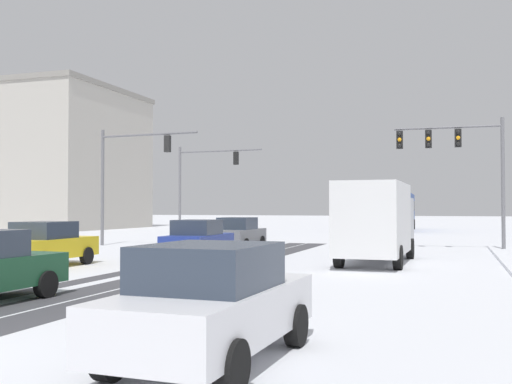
{
  "coord_description": "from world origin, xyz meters",
  "views": [
    {
      "loc": [
        8.27,
        -5.64,
        2.11
      ],
      "look_at": [
        0.0,
        19.27,
        2.8
      ],
      "focal_mm": 41.98,
      "sensor_mm": 36.0,
      "label": 1
    }
  ],
  "objects_px": {
    "car_white_fifth": "(212,302)",
    "traffic_signal_near_left": "(128,166)",
    "traffic_signal_near_right": "(458,154)",
    "office_building_far_left_block": "(39,160)",
    "bus_oncoming": "(399,209)",
    "car_blue_second": "(198,240)",
    "box_truck_delivery": "(377,220)",
    "traffic_signal_far_left": "(202,175)",
    "car_grey_lead": "(238,233)",
    "car_yellow_cab_third": "(46,244)"
  },
  "relations": [
    {
      "from": "traffic_signal_near_right",
      "to": "office_building_far_left_block",
      "type": "height_order",
      "value": "office_building_far_left_block"
    },
    {
      "from": "traffic_signal_far_left",
      "to": "traffic_signal_near_right",
      "type": "xyz_separation_m",
      "value": [
        17.24,
        -8.0,
        0.31
      ]
    },
    {
      "from": "box_truck_delivery",
      "to": "office_building_far_left_block",
      "type": "relative_size",
      "value": 0.4
    },
    {
      "from": "box_truck_delivery",
      "to": "office_building_far_left_block",
      "type": "xyz_separation_m",
      "value": [
        -37.76,
        28.02,
        5.38
      ]
    },
    {
      "from": "traffic_signal_near_left",
      "to": "bus_oncoming",
      "type": "distance_m",
      "value": 30.3
    },
    {
      "from": "car_grey_lead",
      "to": "traffic_signal_far_left",
      "type": "bearing_deg",
      "value": 121.96
    },
    {
      "from": "traffic_signal_far_left",
      "to": "office_building_far_left_block",
      "type": "height_order",
      "value": "office_building_far_left_block"
    },
    {
      "from": "traffic_signal_near_left",
      "to": "office_building_far_left_block",
      "type": "distance_m",
      "value": 32.29
    },
    {
      "from": "car_grey_lead",
      "to": "car_yellow_cab_third",
      "type": "distance_m",
      "value": 11.14
    },
    {
      "from": "bus_oncoming",
      "to": "box_truck_delivery",
      "type": "distance_m",
      "value": 33.61
    },
    {
      "from": "car_grey_lead",
      "to": "car_white_fifth",
      "type": "height_order",
      "value": "same"
    },
    {
      "from": "car_white_fifth",
      "to": "traffic_signal_near_left",
      "type": "bearing_deg",
      "value": 123.05
    },
    {
      "from": "car_grey_lead",
      "to": "bus_oncoming",
      "type": "relative_size",
      "value": 0.37
    },
    {
      "from": "car_blue_second",
      "to": "bus_oncoming",
      "type": "bearing_deg",
      "value": 81.71
    },
    {
      "from": "car_blue_second",
      "to": "traffic_signal_near_left",
      "type": "bearing_deg",
      "value": 136.95
    },
    {
      "from": "traffic_signal_far_left",
      "to": "car_blue_second",
      "type": "xyz_separation_m",
      "value": [
        7.14,
        -16.77,
        -3.63
      ]
    },
    {
      "from": "traffic_signal_near_right",
      "to": "car_grey_lead",
      "type": "xyz_separation_m",
      "value": [
        -10.61,
        -2.62,
        -3.95
      ]
    },
    {
      "from": "traffic_signal_far_left",
      "to": "car_white_fifth",
      "type": "bearing_deg",
      "value": -66.23
    },
    {
      "from": "car_yellow_cab_third",
      "to": "traffic_signal_near_left",
      "type": "bearing_deg",
      "value": 106.62
    },
    {
      "from": "traffic_signal_far_left",
      "to": "car_grey_lead",
      "type": "xyz_separation_m",
      "value": [
        6.63,
        -10.62,
        -3.63
      ]
    },
    {
      "from": "traffic_signal_far_left",
      "to": "car_yellow_cab_third",
      "type": "height_order",
      "value": "traffic_signal_far_left"
    },
    {
      "from": "traffic_signal_near_left",
      "to": "car_grey_lead",
      "type": "distance_m",
      "value": 7.68
    },
    {
      "from": "traffic_signal_near_left",
      "to": "box_truck_delivery",
      "type": "xyz_separation_m",
      "value": [
        14.35,
        -5.94,
        -2.79
      ]
    },
    {
      "from": "traffic_signal_near_right",
      "to": "box_truck_delivery",
      "type": "xyz_separation_m",
      "value": [
        -3.01,
        -7.93,
        -3.13
      ]
    },
    {
      "from": "bus_oncoming",
      "to": "office_building_far_left_block",
      "type": "height_order",
      "value": "office_building_far_left_block"
    },
    {
      "from": "car_grey_lead",
      "to": "car_yellow_cab_third",
      "type": "height_order",
      "value": "same"
    },
    {
      "from": "car_grey_lead",
      "to": "office_building_far_left_block",
      "type": "bearing_deg",
      "value": 143.0
    },
    {
      "from": "traffic_signal_near_left",
      "to": "traffic_signal_far_left",
      "type": "distance_m",
      "value": 9.99
    },
    {
      "from": "car_blue_second",
      "to": "traffic_signal_far_left",
      "type": "bearing_deg",
      "value": 113.07
    },
    {
      "from": "bus_oncoming",
      "to": "car_blue_second",
      "type": "bearing_deg",
      "value": -98.29
    },
    {
      "from": "traffic_signal_near_left",
      "to": "bus_oncoming",
      "type": "xyz_separation_m",
      "value": [
        12.27,
        27.6,
        -2.43
      ]
    },
    {
      "from": "bus_oncoming",
      "to": "office_building_far_left_block",
      "type": "xyz_separation_m",
      "value": [
        -35.68,
        -5.52,
        5.02
      ]
    },
    {
      "from": "traffic_signal_near_left",
      "to": "box_truck_delivery",
      "type": "distance_m",
      "value": 15.78
    },
    {
      "from": "traffic_signal_near_right",
      "to": "car_blue_second",
      "type": "distance_m",
      "value": 13.95
    },
    {
      "from": "traffic_signal_near_left",
      "to": "car_white_fifth",
      "type": "distance_m",
      "value": 25.9
    },
    {
      "from": "car_yellow_cab_third",
      "to": "car_blue_second",
      "type": "bearing_deg",
      "value": 48.79
    },
    {
      "from": "car_grey_lead",
      "to": "office_building_far_left_block",
      "type": "height_order",
      "value": "office_building_far_left_block"
    },
    {
      "from": "car_white_fifth",
      "to": "office_building_far_left_block",
      "type": "height_order",
      "value": "office_building_far_left_block"
    },
    {
      "from": "car_yellow_cab_third",
      "to": "bus_oncoming",
      "type": "height_order",
      "value": "bus_oncoming"
    },
    {
      "from": "traffic_signal_near_left",
      "to": "car_white_fifth",
      "type": "relative_size",
      "value": 1.56
    },
    {
      "from": "car_grey_lead",
      "to": "car_white_fifth",
      "type": "bearing_deg",
      "value": -70.86
    },
    {
      "from": "traffic_signal_near_left",
      "to": "traffic_signal_far_left",
      "type": "bearing_deg",
      "value": 89.33
    },
    {
      "from": "traffic_signal_near_right",
      "to": "car_white_fifth",
      "type": "relative_size",
      "value": 1.56
    },
    {
      "from": "car_grey_lead",
      "to": "car_blue_second",
      "type": "height_order",
      "value": "same"
    },
    {
      "from": "traffic_signal_near_left",
      "to": "office_building_far_left_block",
      "type": "height_order",
      "value": "office_building_far_left_block"
    },
    {
      "from": "bus_oncoming",
      "to": "traffic_signal_near_right",
      "type": "bearing_deg",
      "value": -78.76
    },
    {
      "from": "traffic_signal_near_left",
      "to": "car_grey_lead",
      "type": "relative_size",
      "value": 1.58
    },
    {
      "from": "car_yellow_cab_third",
      "to": "box_truck_delivery",
      "type": "relative_size",
      "value": 0.56
    },
    {
      "from": "car_blue_second",
      "to": "bus_oncoming",
      "type": "distance_m",
      "value": 34.77
    },
    {
      "from": "car_blue_second",
      "to": "office_building_far_left_block",
      "type": "bearing_deg",
      "value": 136.73
    }
  ]
}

